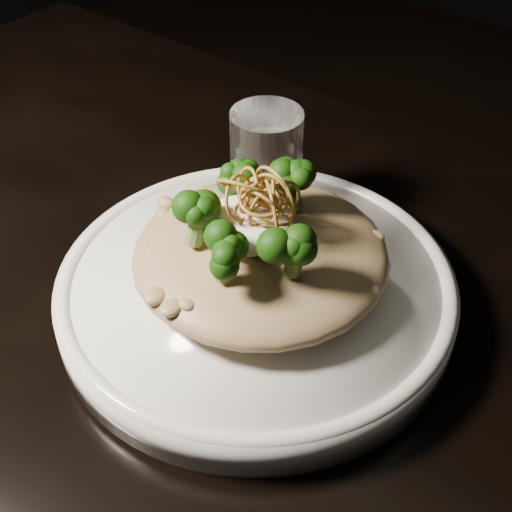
{
  "coord_description": "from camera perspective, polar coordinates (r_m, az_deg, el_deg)",
  "views": [
    {
      "loc": [
        0.33,
        -0.26,
        1.16
      ],
      "look_at": [
        0.08,
        0.07,
        0.81
      ],
      "focal_mm": 50.0,
      "sensor_mm": 36.0,
      "label": 1
    }
  ],
  "objects": [
    {
      "name": "plate",
      "position": [
        0.57,
        -0.0,
        -2.94
      ],
      "size": [
        0.31,
        0.31,
        0.03
      ],
      "primitive_type": "cylinder",
      "color": "silver",
      "rests_on": "table"
    },
    {
      "name": "shallots",
      "position": [
        0.51,
        0.44,
        5.35
      ],
      "size": [
        0.06,
        0.06,
        0.04
      ],
      "primitive_type": null,
      "color": "brown",
      "rests_on": "cheese"
    },
    {
      "name": "risotto",
      "position": [
        0.55,
        0.38,
        0.14
      ],
      "size": [
        0.2,
        0.2,
        0.04
      ],
      "primitive_type": "ellipsoid",
      "color": "brown",
      "rests_on": "plate"
    },
    {
      "name": "cheese",
      "position": [
        0.53,
        -0.65,
        2.59
      ],
      "size": [
        0.07,
        0.07,
        0.02
      ],
      "primitive_type": "ellipsoid",
      "color": "white",
      "rests_on": "risotto"
    },
    {
      "name": "broccoli",
      "position": [
        0.51,
        -0.34,
        3.68
      ],
      "size": [
        0.15,
        0.15,
        0.05
      ],
      "primitive_type": null,
      "color": "black",
      "rests_on": "risotto"
    },
    {
      "name": "drinking_glass",
      "position": [
        0.64,
        0.82,
        6.94
      ],
      "size": [
        0.07,
        0.07,
        0.11
      ],
      "primitive_type": "cylinder",
      "rotation": [
        0.0,
        0.0,
        -0.11
      ],
      "color": "white",
      "rests_on": "table"
    },
    {
      "name": "table",
      "position": [
        0.65,
        -9.39,
        -9.46
      ],
      "size": [
        1.1,
        0.8,
        0.75
      ],
      "color": "black",
      "rests_on": "ground"
    }
  ]
}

